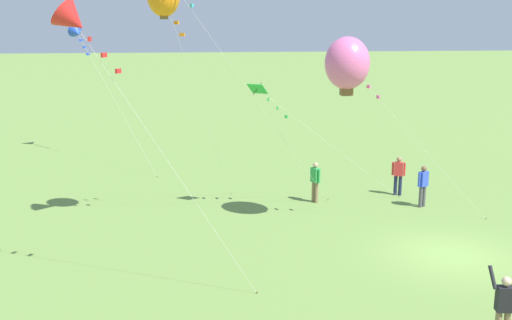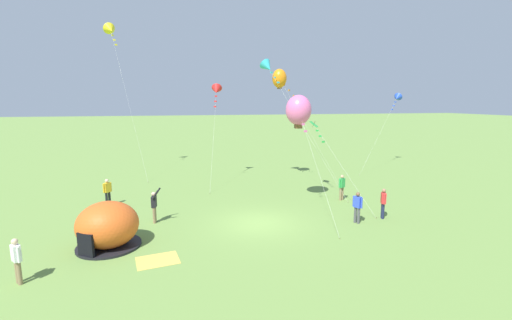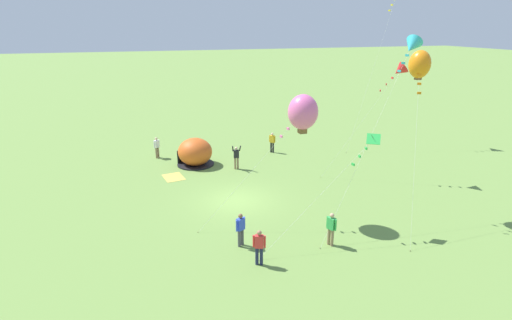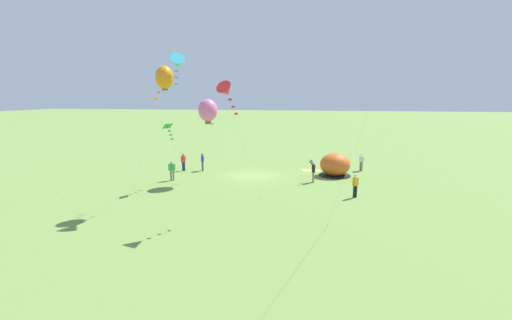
{
  "view_description": "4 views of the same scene",
  "coord_description": "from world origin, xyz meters",
  "px_view_note": "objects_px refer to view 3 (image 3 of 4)",
  "views": [
    {
      "loc": [
        -17.19,
        8.85,
        7.29
      ],
      "look_at": [
        3.37,
        5.95,
        2.6
      ],
      "focal_mm": 42.0,
      "sensor_mm": 36.0,
      "label": 1
    },
    {
      "loc": [
        -4.29,
        -17.14,
        6.52
      ],
      "look_at": [
        0.95,
        4.55,
        2.69
      ],
      "focal_mm": 24.0,
      "sensor_mm": 36.0,
      "label": 2
    },
    {
      "loc": [
        21.76,
        -5.67,
        10.29
      ],
      "look_at": [
        -0.63,
        1.44,
        2.28
      ],
      "focal_mm": 28.0,
      "sensor_mm": 36.0,
      "label": 3
    },
    {
      "loc": [
        -5.85,
        29.8,
        7.1
      ],
      "look_at": [
        -0.74,
        2.39,
        1.92
      ],
      "focal_mm": 24.0,
      "sensor_mm": 36.0,
      "label": 4
    }
  ],
  "objects_px": {
    "person_watching_sky": "(157,146)",
    "person_far_back": "(272,141)",
    "person_near_tent": "(241,228)",
    "person_strolling": "(259,246)",
    "person_flying_kite": "(236,156)",
    "popup_tent": "(195,152)",
    "kite_red": "(399,71)",
    "kite_orange": "(420,64)",
    "kite_green": "(368,146)",
    "kite_pink": "(303,112)",
    "person_center_field": "(331,227)",
    "kite_cyan": "(412,46)"
  },
  "relations": [
    {
      "from": "person_watching_sky",
      "to": "kite_orange",
      "type": "xyz_separation_m",
      "value": [
        13.85,
        13.02,
        7.32
      ]
    },
    {
      "from": "person_flying_kite",
      "to": "person_center_field",
      "type": "height_order",
      "value": "person_flying_kite"
    },
    {
      "from": "person_watching_sky",
      "to": "person_far_back",
      "type": "bearing_deg",
      "value": 81.19
    },
    {
      "from": "person_near_tent",
      "to": "kite_orange",
      "type": "distance_m",
      "value": 12.63
    },
    {
      "from": "kite_red",
      "to": "kite_orange",
      "type": "bearing_deg",
      "value": -26.33
    },
    {
      "from": "kite_pink",
      "to": "kite_orange",
      "type": "bearing_deg",
      "value": 83.44
    },
    {
      "from": "person_watching_sky",
      "to": "kite_pink",
      "type": "xyz_separation_m",
      "value": [
        13.13,
        6.75,
        5.02
      ]
    },
    {
      "from": "popup_tent",
      "to": "person_flying_kite",
      "type": "distance_m",
      "value": 3.35
    },
    {
      "from": "person_strolling",
      "to": "kite_pink",
      "type": "height_order",
      "value": "kite_pink"
    },
    {
      "from": "person_near_tent",
      "to": "person_far_back",
      "type": "bearing_deg",
      "value": 154.41
    },
    {
      "from": "kite_green",
      "to": "kite_red",
      "type": "relative_size",
      "value": 0.86
    },
    {
      "from": "popup_tent",
      "to": "kite_red",
      "type": "relative_size",
      "value": 0.35
    },
    {
      "from": "person_near_tent",
      "to": "person_strolling",
      "type": "xyz_separation_m",
      "value": [
        1.81,
        0.35,
        0.0
      ]
    },
    {
      "from": "person_strolling",
      "to": "kite_red",
      "type": "height_order",
      "value": "kite_red"
    },
    {
      "from": "popup_tent",
      "to": "person_center_field",
      "type": "relative_size",
      "value": 1.63
    },
    {
      "from": "popup_tent",
      "to": "kite_cyan",
      "type": "xyz_separation_m",
      "value": [
        10.33,
        10.45,
        8.15
      ]
    },
    {
      "from": "kite_orange",
      "to": "kite_cyan",
      "type": "relative_size",
      "value": 0.92
    },
    {
      "from": "kite_pink",
      "to": "person_far_back",
      "type": "bearing_deg",
      "value": 167.47
    },
    {
      "from": "person_strolling",
      "to": "kite_red",
      "type": "bearing_deg",
      "value": 122.46
    },
    {
      "from": "kite_orange",
      "to": "person_flying_kite",
      "type": "bearing_deg",
      "value": -141.03
    },
    {
      "from": "person_near_tent",
      "to": "person_flying_kite",
      "type": "bearing_deg",
      "value": 166.13
    },
    {
      "from": "kite_cyan",
      "to": "kite_pink",
      "type": "distance_m",
      "value": 7.1
    },
    {
      "from": "kite_pink",
      "to": "person_strolling",
      "type": "bearing_deg",
      "value": -43.44
    },
    {
      "from": "person_strolling",
      "to": "kite_pink",
      "type": "relative_size",
      "value": 0.25
    },
    {
      "from": "person_strolling",
      "to": "person_center_field",
      "type": "height_order",
      "value": "same"
    },
    {
      "from": "person_watching_sky",
      "to": "kite_pink",
      "type": "height_order",
      "value": "kite_pink"
    },
    {
      "from": "person_near_tent",
      "to": "kite_cyan",
      "type": "bearing_deg",
      "value": 102.11
    },
    {
      "from": "person_strolling",
      "to": "kite_orange",
      "type": "distance_m",
      "value": 12.66
    },
    {
      "from": "person_flying_kite",
      "to": "person_far_back",
      "type": "height_order",
      "value": "person_flying_kite"
    },
    {
      "from": "person_flying_kite",
      "to": "person_watching_sky",
      "type": "bearing_deg",
      "value": -129.5
    },
    {
      "from": "popup_tent",
      "to": "kite_pink",
      "type": "distance_m",
      "value": 12.36
    },
    {
      "from": "person_far_back",
      "to": "person_strolling",
      "type": "bearing_deg",
      "value": -21.81
    },
    {
      "from": "person_strolling",
      "to": "popup_tent",
      "type": "bearing_deg",
      "value": -178.03
    },
    {
      "from": "person_watching_sky",
      "to": "person_strolling",
      "type": "distance_m",
      "value": 17.23
    },
    {
      "from": "person_strolling",
      "to": "kite_green",
      "type": "distance_m",
      "value": 7.25
    },
    {
      "from": "kite_cyan",
      "to": "person_far_back",
      "type": "bearing_deg",
      "value": -161.84
    },
    {
      "from": "person_far_back",
      "to": "person_strolling",
      "type": "height_order",
      "value": "same"
    },
    {
      "from": "person_watching_sky",
      "to": "person_far_back",
      "type": "xyz_separation_m",
      "value": [
        1.45,
        9.35,
        0.0
      ]
    },
    {
      "from": "popup_tent",
      "to": "kite_orange",
      "type": "distance_m",
      "value": 16.95
    },
    {
      "from": "person_watching_sky",
      "to": "person_center_field",
      "type": "height_order",
      "value": "same"
    },
    {
      "from": "person_center_field",
      "to": "kite_orange",
      "type": "xyz_separation_m",
      "value": [
        -2.54,
        6.02,
        7.32
      ]
    },
    {
      "from": "kite_orange",
      "to": "kite_pink",
      "type": "height_order",
      "value": "kite_orange"
    },
    {
      "from": "kite_orange",
      "to": "kite_green",
      "type": "bearing_deg",
      "value": -67.1
    },
    {
      "from": "person_flying_kite",
      "to": "popup_tent",
      "type": "bearing_deg",
      "value": -124.26
    },
    {
      "from": "kite_red",
      "to": "kite_pink",
      "type": "xyz_separation_m",
      "value": [
        3.94,
        -8.57,
        -1.42
      ]
    },
    {
      "from": "kite_green",
      "to": "kite_orange",
      "type": "bearing_deg",
      "value": 112.9
    },
    {
      "from": "person_strolling",
      "to": "person_far_back",
      "type": "bearing_deg",
      "value": 158.19
    },
    {
      "from": "person_watching_sky",
      "to": "kite_cyan",
      "type": "height_order",
      "value": "kite_cyan"
    },
    {
      "from": "popup_tent",
      "to": "kite_green",
      "type": "height_order",
      "value": "kite_green"
    },
    {
      "from": "kite_green",
      "to": "kite_red",
      "type": "distance_m",
      "value": 9.17
    }
  ]
}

